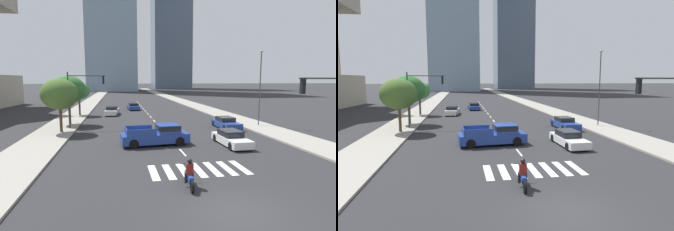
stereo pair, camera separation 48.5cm
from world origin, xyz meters
The scene contains 17 objects.
ground_plane centered at (0.00, 0.00, 0.00)m, with size 800.00×800.00×0.00m, color #28282B.
sidewalk_east centered at (11.13, 30.00, 0.07)m, with size 4.00×260.00×0.15m, color gray.
sidewalk_west centered at (-11.13, 30.00, 0.07)m, with size 4.00×260.00×0.15m, color gray.
crosswalk_near centered at (0.00, 5.39, 0.00)m, with size 5.85×2.71×0.01m.
lane_divider_center centered at (0.00, 33.39, 0.00)m, with size 0.14×50.00×0.01m.
motorcycle_lead centered at (-1.20, 2.99, 0.58)m, with size 0.70×2.20×1.49m.
pickup_truck centered at (-1.42, 12.24, 0.81)m, with size 5.66×2.50×1.67m.
sedan_blue_0 centered at (-1.93, 39.49, 0.56)m, with size 2.10×4.72×1.21m.
sedan_white_1 centered at (-5.58, 32.64, 0.61)m, with size 2.19×4.80×1.31m.
sedan_blue_2 centered at (7.15, 18.50, 0.59)m, with size 1.95×4.68×1.26m.
sedan_white_3 centered at (4.49, 10.94, 0.57)m, with size 1.85×4.67×1.22m.
traffic_signal_far centered at (-8.48, 21.20, 4.28)m, with size 4.30×0.28×6.06m.
street_lamp_east centered at (11.43, 19.08, 5.02)m, with size 0.50×0.24×8.52m.
street_tree_nearest centered at (-10.33, 18.67, 3.95)m, with size 3.61×3.61×5.35m.
street_tree_second centered at (-10.33, 23.79, 4.22)m, with size 3.85×3.85×5.71m.
street_tree_third centered at (-10.33, 32.42, 3.76)m, with size 3.13×3.13×4.96m.
office_tower_center_skyline centered at (28.34, 159.84, 48.82)m, with size 22.43×22.07×98.70m.
Camera 1 is at (-4.64, -9.71, 5.35)m, focal length 28.99 mm.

